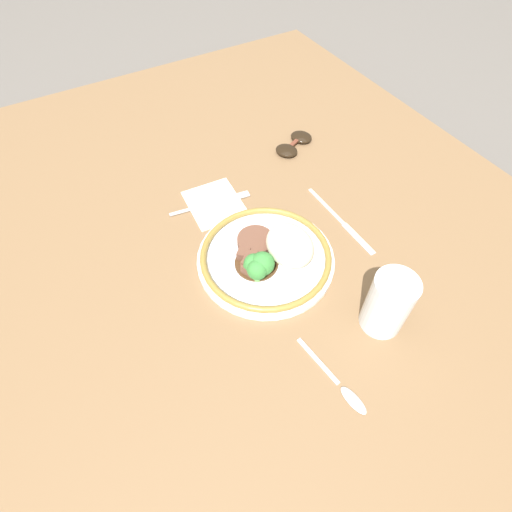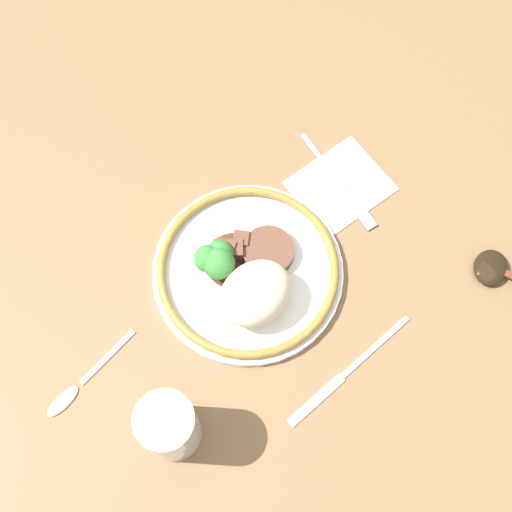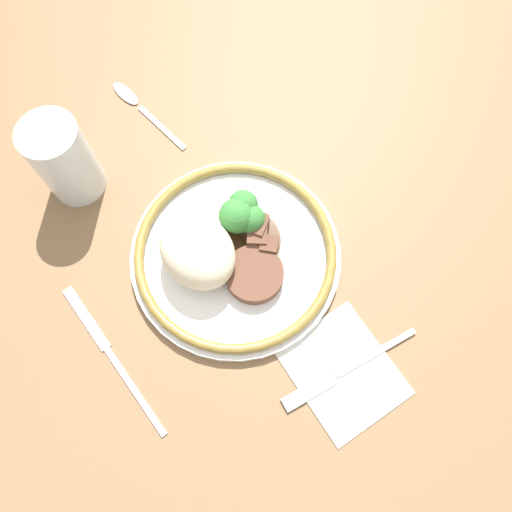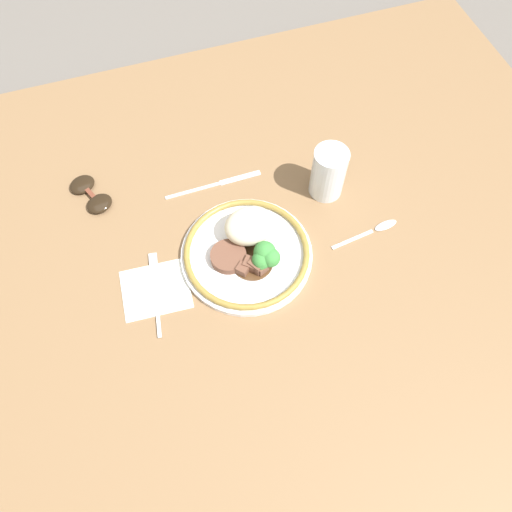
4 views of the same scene
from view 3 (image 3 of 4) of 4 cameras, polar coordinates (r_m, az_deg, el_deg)
The scene contains 8 objects.
ground_plane at distance 0.64m, azimuth -0.69°, elevation -0.95°, with size 8.00×8.00×0.00m, color #5B5651.
dining_table at distance 0.62m, azimuth -0.70°, elevation -0.48°, with size 1.57×1.23×0.03m.
napkin at distance 0.58m, azimuth 10.16°, elevation -12.69°, with size 0.13×0.11×0.00m.
plate at distance 0.59m, azimuth -3.03°, elevation 0.73°, with size 0.25×0.25×0.07m.
juice_glass at distance 0.65m, azimuth -20.86°, elevation 9.90°, with size 0.07×0.07×0.11m.
fork at distance 0.58m, azimuth 9.30°, elevation -13.26°, with size 0.04×0.17×0.00m.
knife at distance 0.60m, azimuth -16.40°, elevation -10.56°, with size 0.21×0.01×0.00m.
spoon at distance 0.74m, azimuth -13.73°, elevation 16.74°, with size 0.15×0.03×0.01m.
Camera 3 is at (-0.17, 0.12, 0.60)m, focal length 35.00 mm.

